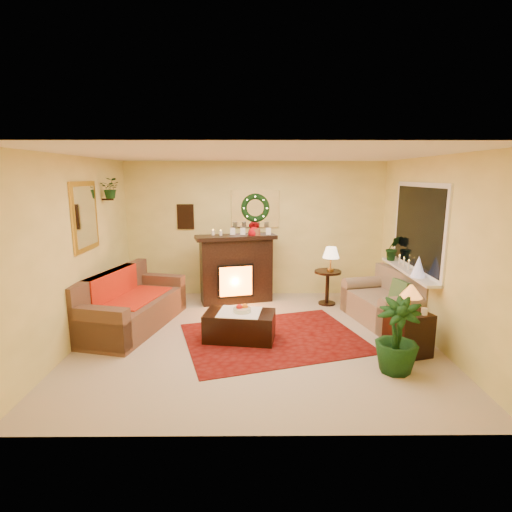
{
  "coord_description": "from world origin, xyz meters",
  "views": [
    {
      "loc": [
        -0.04,
        -5.49,
        2.33
      ],
      "look_at": [
        0.0,
        0.35,
        1.15
      ],
      "focal_mm": 28.0,
      "sensor_mm": 36.0,
      "label": 1
    }
  ],
  "objects_px": {
    "fireplace": "(236,273)",
    "loveseat": "(384,296)",
    "sofa": "(133,300)",
    "coffee_table": "(240,326)",
    "end_table_square": "(408,334)",
    "side_table_round": "(327,287)"
  },
  "relations": [
    {
      "from": "fireplace",
      "to": "loveseat",
      "type": "height_order",
      "value": "fireplace"
    },
    {
      "from": "sofa",
      "to": "fireplace",
      "type": "distance_m",
      "value": 2.03
    },
    {
      "from": "fireplace",
      "to": "coffee_table",
      "type": "height_order",
      "value": "fireplace"
    },
    {
      "from": "fireplace",
      "to": "end_table_square",
      "type": "bearing_deg",
      "value": -58.14
    },
    {
      "from": "coffee_table",
      "to": "sofa",
      "type": "bearing_deg",
      "value": 171.11
    },
    {
      "from": "side_table_round",
      "to": "end_table_square",
      "type": "height_order",
      "value": "side_table_round"
    },
    {
      "from": "fireplace",
      "to": "coffee_table",
      "type": "distance_m",
      "value": 1.85
    },
    {
      "from": "sofa",
      "to": "side_table_round",
      "type": "bearing_deg",
      "value": 32.49
    },
    {
      "from": "fireplace",
      "to": "end_table_square",
      "type": "height_order",
      "value": "fireplace"
    },
    {
      "from": "sofa",
      "to": "loveseat",
      "type": "xyz_separation_m",
      "value": [
        3.97,
        0.22,
        -0.01
      ]
    },
    {
      "from": "loveseat",
      "to": "coffee_table",
      "type": "height_order",
      "value": "loveseat"
    },
    {
      "from": "sofa",
      "to": "loveseat",
      "type": "height_order",
      "value": "sofa"
    },
    {
      "from": "coffee_table",
      "to": "fireplace",
      "type": "bearing_deg",
      "value": 102.18
    },
    {
      "from": "sofa",
      "to": "coffee_table",
      "type": "distance_m",
      "value": 1.77
    },
    {
      "from": "fireplace",
      "to": "end_table_square",
      "type": "relative_size",
      "value": 2.24
    },
    {
      "from": "side_table_round",
      "to": "coffee_table",
      "type": "relative_size",
      "value": 0.64
    },
    {
      "from": "loveseat",
      "to": "fireplace",
      "type": "bearing_deg",
      "value": 141.89
    },
    {
      "from": "sofa",
      "to": "fireplace",
      "type": "height_order",
      "value": "fireplace"
    },
    {
      "from": "fireplace",
      "to": "loveseat",
      "type": "distance_m",
      "value": 2.65
    },
    {
      "from": "loveseat",
      "to": "sofa",
      "type": "bearing_deg",
      "value": 169.03
    },
    {
      "from": "end_table_square",
      "to": "coffee_table",
      "type": "xyz_separation_m",
      "value": [
        -2.24,
        0.46,
        -0.06
      ]
    },
    {
      "from": "end_table_square",
      "to": "fireplace",
      "type": "bearing_deg",
      "value": 136.12
    }
  ]
}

